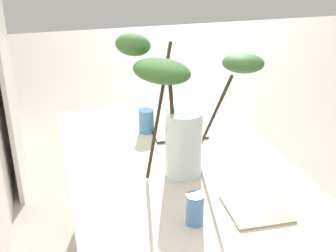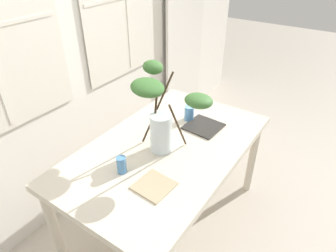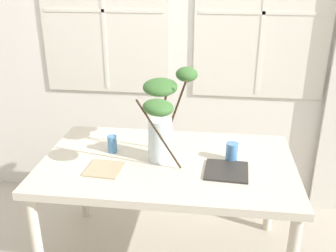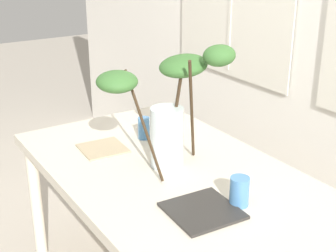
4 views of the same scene
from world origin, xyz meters
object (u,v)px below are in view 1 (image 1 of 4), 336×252
object	(u,v)px
drinking_glass_blue_right	(146,121)
plate_square_right	(177,130)
dining_table	(181,184)
vase_with_branches	(181,107)
plate_square_left	(256,209)
drinking_glass_blue_left	(195,209)

from	to	relation	value
drinking_glass_blue_right	plate_square_right	size ratio (longest dim) A/B	0.46
dining_table	vase_with_branches	xyz separation A→B (m)	(-0.03, 0.01, 0.37)
dining_table	vase_with_branches	world-z (taller)	vase_with_branches
plate_square_left	plate_square_right	xyz separation A→B (m)	(0.73, 0.07, 0.00)
drinking_glass_blue_left	plate_square_right	size ratio (longest dim) A/B	0.45
drinking_glass_blue_right	plate_square_left	size ratio (longest dim) A/B	0.56
vase_with_branches	drinking_glass_blue_right	world-z (taller)	vase_with_branches
drinking_glass_blue_left	drinking_glass_blue_right	size ratio (longest dim) A/B	0.97
vase_with_branches	plate_square_left	bearing A→B (deg)	-152.07
drinking_glass_blue_right	plate_square_left	bearing A→B (deg)	-164.21
dining_table	drinking_glass_blue_left	bearing A→B (deg)	168.32
dining_table	plate_square_right	bearing A→B (deg)	-14.82
drinking_glass_blue_right	vase_with_branches	bearing A→B (deg)	-174.79
dining_table	vase_with_branches	bearing A→B (deg)	155.12
dining_table	plate_square_right	distance (m)	0.39
plate_square_left	dining_table	bearing A→B (deg)	23.89
dining_table	plate_square_left	bearing A→B (deg)	-156.11
dining_table	drinking_glass_blue_right	world-z (taller)	drinking_glass_blue_right
dining_table	plate_square_right	world-z (taller)	plate_square_right
drinking_glass_blue_left	drinking_glass_blue_right	bearing A→B (deg)	-1.74
vase_with_branches	drinking_glass_blue_left	bearing A→B (deg)	169.65
drinking_glass_blue_left	plate_square_left	distance (m)	0.25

